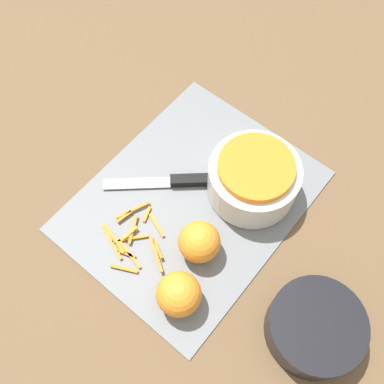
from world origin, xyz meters
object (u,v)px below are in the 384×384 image
object	(u,v)px
orange_right	(179,294)
bowl_dark	(315,328)
knife	(182,181)
orange_left	(199,242)
bowl_speckled	(254,178)

from	to	relation	value
orange_right	bowl_dark	bearing A→B (deg)	116.31
knife	orange_left	distance (m)	0.14
knife	orange_right	bearing A→B (deg)	87.27
bowl_speckled	orange_right	distance (m)	0.25
knife	orange_right	size ratio (longest dim) A/B	2.41
bowl_speckled	bowl_dark	distance (m)	0.27
bowl_speckled	orange_right	size ratio (longest dim) A/B	2.21
knife	orange_left	bearing A→B (deg)	101.00
bowl_dark	orange_right	bearing A→B (deg)	-63.69
bowl_speckled	orange_left	xyz separation A→B (m)	(0.15, -0.00, -0.01)
bowl_speckled	knife	bearing A→B (deg)	-56.97
bowl_speckled	bowl_dark	world-z (taller)	bowl_speckled
bowl_speckled	knife	distance (m)	0.14
knife	orange_left	world-z (taller)	orange_left
bowl_dark	bowl_speckled	bearing A→B (deg)	-122.80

